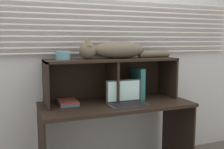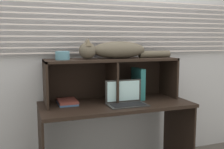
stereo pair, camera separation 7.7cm
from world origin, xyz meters
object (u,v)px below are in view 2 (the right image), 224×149
(book_stack, at_px, (67,102))
(small_basket, at_px, (62,56))
(binder_upright, at_px, (138,83))
(laptop, at_px, (126,99))
(cat, at_px, (116,50))

(book_stack, distance_m, small_basket, 0.43)
(book_stack, xyz_separation_m, small_basket, (-0.03, -0.00, 0.43))
(binder_upright, relative_size, book_stack, 1.24)
(laptop, xyz_separation_m, small_basket, (-0.53, 0.20, 0.40))
(book_stack, relative_size, small_basket, 1.94)
(cat, bearing_deg, laptop, -82.68)
(binder_upright, bearing_deg, book_stack, 179.89)
(binder_upright, bearing_deg, cat, 180.00)
(binder_upright, relative_size, small_basket, 2.41)
(book_stack, bearing_deg, small_basket, -177.76)
(cat, relative_size, laptop, 2.66)
(binder_upright, bearing_deg, laptop, -136.66)
(cat, bearing_deg, binder_upright, 0.00)
(laptop, distance_m, book_stack, 0.54)
(laptop, bearing_deg, small_basket, 159.32)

